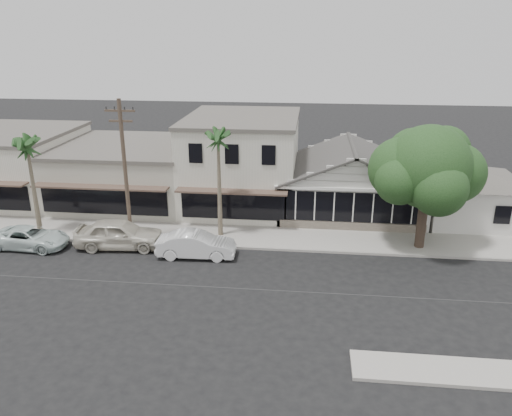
# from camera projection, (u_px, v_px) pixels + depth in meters

# --- Properties ---
(ground) EXTENTS (140.00, 140.00, 0.00)m
(ground) POSITION_uv_depth(u_px,v_px,m) (265.00, 290.00, 25.84)
(ground) COLOR black
(ground) RESTS_ON ground
(sidewalk_north) EXTENTS (90.00, 3.50, 0.15)m
(sidewalk_north) POSITION_uv_depth(u_px,v_px,m) (154.00, 232.00, 32.96)
(sidewalk_north) COLOR #9E9991
(sidewalk_north) RESTS_ON ground
(corner_shop) EXTENTS (10.40, 8.60, 5.10)m
(corner_shop) POSITION_uv_depth(u_px,v_px,m) (350.00, 178.00, 36.11)
(corner_shop) COLOR beige
(corner_shop) RESTS_ON ground
(side_cottage) EXTENTS (6.00, 6.00, 3.00)m
(side_cottage) POSITION_uv_depth(u_px,v_px,m) (469.00, 200.00, 34.73)
(side_cottage) COLOR beige
(side_cottage) RESTS_ON ground
(row_building_near) EXTENTS (8.00, 10.00, 6.50)m
(row_building_near) POSITION_uv_depth(u_px,v_px,m) (243.00, 162.00, 37.68)
(row_building_near) COLOR silver
(row_building_near) RESTS_ON ground
(row_building_midnear) EXTENTS (10.00, 10.00, 4.20)m
(row_building_midnear) POSITION_uv_depth(u_px,v_px,m) (129.00, 174.00, 39.00)
(row_building_midnear) COLOR #AFAC9D
(row_building_midnear) RESTS_ON ground
(row_building_midfar) EXTENTS (11.00, 10.00, 5.00)m
(row_building_midfar) POSITION_uv_depth(u_px,v_px,m) (2.00, 165.00, 39.95)
(row_building_midfar) COLOR silver
(row_building_midfar) RESTS_ON ground
(utility_pole) EXTENTS (1.80, 0.24, 9.00)m
(utility_pole) POSITION_uv_depth(u_px,v_px,m) (125.00, 169.00, 30.02)
(utility_pole) COLOR brown
(utility_pole) RESTS_ON ground
(car_0) EXTENTS (5.50, 2.59, 1.82)m
(car_0) POSITION_uv_depth(u_px,v_px,m) (119.00, 234.00, 30.60)
(car_0) COLOR beige
(car_0) RESTS_ON ground
(car_1) EXTENTS (4.70, 1.82, 1.53)m
(car_1) POSITION_uv_depth(u_px,v_px,m) (196.00, 245.00, 29.40)
(car_1) COLOR white
(car_1) RESTS_ON ground
(car_2) EXTENTS (4.82, 2.39, 1.31)m
(car_2) POSITION_uv_depth(u_px,v_px,m) (30.00, 238.00, 30.67)
(car_2) COLOR silver
(car_2) RESTS_ON ground
(shade_tree) EXTENTS (6.90, 6.24, 7.66)m
(shade_tree) POSITION_uv_depth(u_px,v_px,m) (426.00, 168.00, 29.24)
(shade_tree) COLOR #423128
(shade_tree) RESTS_ON ground
(palm_east) EXTENTS (2.30, 2.30, 7.41)m
(palm_east) POSITION_uv_depth(u_px,v_px,m) (218.00, 140.00, 30.36)
(palm_east) COLOR #726651
(palm_east) RESTS_ON ground
(palm_mid) EXTENTS (2.56, 2.56, 6.93)m
(palm_mid) POSITION_uv_depth(u_px,v_px,m) (27.00, 146.00, 30.88)
(palm_mid) COLOR #726651
(palm_mid) RESTS_ON ground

